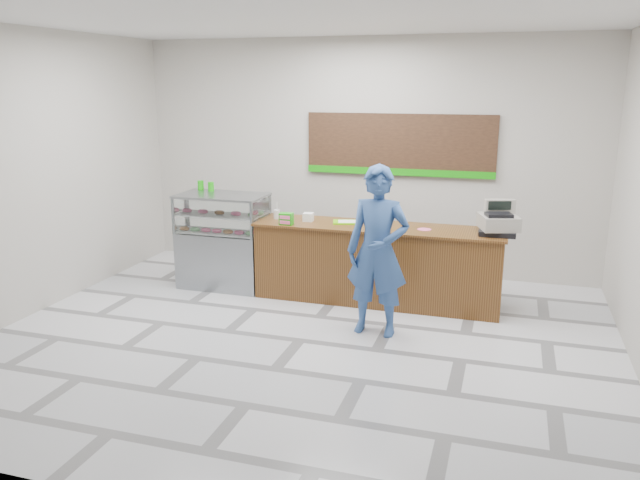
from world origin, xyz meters
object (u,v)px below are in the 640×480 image
(display_case, at_px, (223,240))
(serving_tray, at_px, (346,222))
(customer, at_px, (378,251))
(sales_counter, at_px, (377,264))
(cash_register, at_px, (498,222))

(display_case, distance_m, serving_tray, 1.82)
(display_case, xyz_separation_m, customer, (2.44, -1.05, 0.31))
(sales_counter, xyz_separation_m, customer, (0.22, -1.05, 0.46))
(cash_register, relative_size, customer, 0.29)
(customer, bearing_deg, sales_counter, 104.77)
(cash_register, bearing_deg, display_case, 162.50)
(sales_counter, height_order, customer, customer)
(sales_counter, bearing_deg, serving_tray, 171.41)
(display_case, bearing_deg, customer, -23.28)
(sales_counter, xyz_separation_m, display_case, (-2.22, -0.00, 0.16))
(serving_tray, bearing_deg, sales_counter, -24.01)
(sales_counter, distance_m, cash_register, 1.64)
(display_case, xyz_separation_m, serving_tray, (1.78, 0.07, 0.36))
(sales_counter, distance_m, customer, 1.17)
(customer, bearing_deg, cash_register, 42.44)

